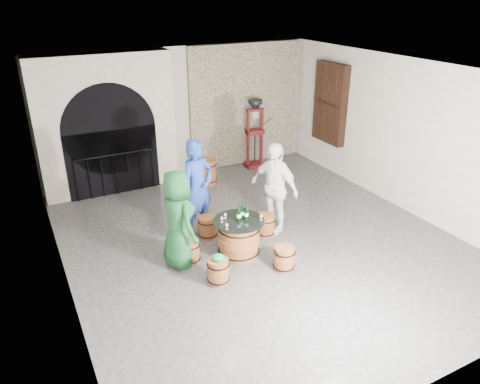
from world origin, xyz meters
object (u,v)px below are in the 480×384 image
barrel_stool_left (189,251)px  barrel_stool_near_right (284,258)px  person_green (178,219)px  wine_bottle_center (246,213)px  wine_bottle_right (242,211)px  wine_bottle_left (239,214)px  barrel_stool_right (266,225)px  person_white (274,188)px  person_blue (198,188)px  barrel_table (239,238)px  barrel_stool_far (208,227)px  barrel_stool_near_left (218,271)px  corking_press (255,129)px  side_barrel (207,172)px

barrel_stool_left → barrel_stool_near_right: size_ratio=1.00×
person_green → wine_bottle_center: 1.21m
wine_bottle_right → wine_bottle_left: bearing=-146.3°
barrel_stool_right → person_white: size_ratio=0.24×
person_blue → person_white: 1.47m
barrel_table → barrel_stool_near_right: (0.48, -0.76, -0.14)m
barrel_table → barrel_stool_left: barrel_table is taller
barrel_table → person_white: person_white is taller
barrel_stool_far → wine_bottle_center: wine_bottle_center is taller
barrel_stool_left → person_green: size_ratio=0.25×
barrel_stool_near_left → corking_press: (3.13, 4.37, 0.85)m
barrel_stool_right → wine_bottle_left: size_ratio=1.34×
barrel_table → barrel_stool_left: 0.91m
wine_bottle_right → person_white: bearing=26.7°
barrel_stool_right → side_barrel: bearing=89.4°
barrel_stool_far → side_barrel: bearing=66.2°
person_green → side_barrel: person_green is taller
barrel_table → barrel_stool_far: bearing=105.2°
barrel_stool_left → person_blue: 1.32m
barrel_stool_left → wine_bottle_left: (0.88, -0.21, 0.63)m
person_green → wine_bottle_right: 1.15m
barrel_stool_right → barrel_stool_near_right: (-0.32, -1.18, 0.00)m
barrel_stool_far → person_blue: (-0.07, 0.25, 0.74)m
corking_press → wine_bottle_left: bearing=-116.4°
person_green → person_white: bearing=-91.1°
barrel_table → wine_bottle_right: wine_bottle_right is taller
person_blue → wine_bottle_left: bearing=-92.7°
person_green → corking_press: corking_press is taller
wine_bottle_center → corking_press: 4.45m
corking_press → wine_bottle_center: bearing=-114.8°
person_white → side_barrel: 2.84m
barrel_stool_near_right → corking_press: corking_press is taller
person_green → person_blue: size_ratio=0.92×
person_white → corking_press: bearing=134.7°
barrel_stool_near_left → person_white: 2.18m
wine_bottle_left → barrel_stool_left: bearing=166.4°
barrel_table → barrel_stool_far: 0.91m
barrel_stool_right → person_blue: 1.51m
wine_bottle_center → person_green: bearing=167.5°
barrel_stool_near_right → person_blue: bearing=112.6°
barrel_stool_left → wine_bottle_right: wine_bottle_right is taller
barrel_stool_right → person_blue: size_ratio=0.23×
wine_bottle_left → corking_press: bearing=57.2°
barrel_stool_near_left → person_blue: (0.38, 1.71, 0.74)m
barrel_table → barrel_stool_right: 0.91m
barrel_stool_near_left → side_barrel: bearing=68.6°
barrel_stool_right → barrel_stool_near_left: bearing=-146.2°
person_white → corking_press: size_ratio=1.00×
barrel_stool_near_left → wine_bottle_left: wine_bottle_left is taller
person_blue → corking_press: (2.75, 2.66, 0.11)m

